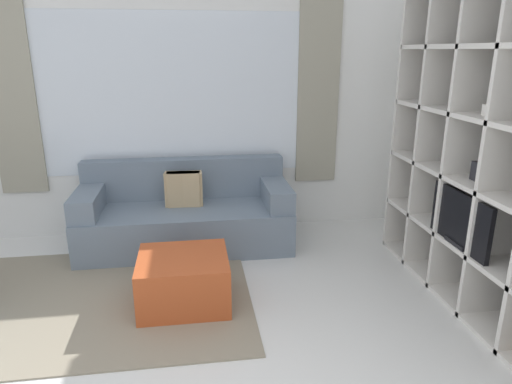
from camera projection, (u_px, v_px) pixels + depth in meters
wall_back at (173, 104)px, 4.65m from camera, size 6.09×0.11×2.70m
wall_right at (502, 124)px, 3.42m from camera, size 0.07×4.48×2.70m
area_rug at (81, 300)px, 3.57m from camera, size 2.64×1.79×0.01m
shelving_unit at (491, 153)px, 3.25m from camera, size 0.39×2.25×2.38m
couch_main at (186, 215)px, 4.54m from camera, size 2.04×0.84×0.82m
ottoman at (184, 280)px, 3.49m from camera, size 0.68×0.61×0.40m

